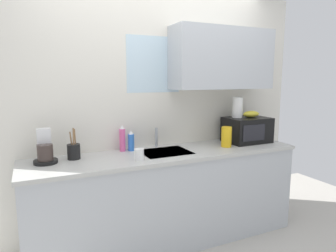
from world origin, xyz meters
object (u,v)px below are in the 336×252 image
(paper_towel_roll, at_px, (237,107))
(microwave, at_px, (247,130))
(coffee_maker, at_px, (45,150))
(cereal_canister, at_px, (226,137))
(utensil_crock, at_px, (74,151))
(dish_soap_bottle_blue, at_px, (131,141))
(dish_soap_bottle_pink, at_px, (122,139))
(banana_bunch, at_px, (251,114))
(mug_white, at_px, (139,154))

(paper_towel_roll, bearing_deg, microwave, -27.38)
(coffee_maker, distance_m, cereal_canister, 1.71)
(coffee_maker, bearing_deg, utensil_crock, 2.85)
(cereal_canister, height_order, utensil_crock, utensil_crock)
(microwave, relative_size, paper_towel_roll, 2.09)
(dish_soap_bottle_blue, xyz_separation_m, cereal_canister, (0.93, -0.25, 0.01))
(microwave, bearing_deg, coffee_maker, 178.32)
(coffee_maker, xyz_separation_m, dish_soap_bottle_pink, (0.69, 0.11, 0.01))
(banana_bunch, distance_m, utensil_crock, 1.88)
(banana_bunch, xyz_separation_m, dish_soap_bottle_pink, (-1.40, 0.17, -0.19))
(coffee_maker, xyz_separation_m, cereal_canister, (1.70, -0.16, -0.00))
(dish_soap_bottle_blue, distance_m, cereal_canister, 0.96)
(cereal_canister, bearing_deg, paper_towel_roll, 32.01)
(microwave, distance_m, coffee_maker, 2.04)
(microwave, bearing_deg, paper_towel_roll, 152.62)
(dish_soap_bottle_blue, distance_m, mug_white, 0.34)
(cereal_canister, bearing_deg, banana_bunch, 14.38)
(dish_soap_bottle_pink, bearing_deg, utensil_crock, -167.96)
(dish_soap_bottle_pink, bearing_deg, paper_towel_roll, -5.41)
(mug_white, bearing_deg, banana_bunch, 7.95)
(paper_towel_roll, distance_m, dish_soap_bottle_pink, 1.28)
(microwave, bearing_deg, dish_soap_bottle_blue, 173.21)
(dish_soap_bottle_blue, bearing_deg, microwave, -6.79)
(coffee_maker, bearing_deg, cereal_canister, -5.31)
(microwave, distance_m, cereal_canister, 0.35)
(microwave, xyz_separation_m, mug_white, (-1.31, -0.19, -0.09))
(coffee_maker, relative_size, dish_soap_bottle_pink, 1.12)
(banana_bunch, distance_m, mug_white, 1.40)
(dish_soap_bottle_blue, relative_size, cereal_canister, 0.96)
(banana_bunch, bearing_deg, utensil_crock, 177.85)
(microwave, height_order, paper_towel_roll, paper_towel_roll)
(utensil_crock, bearing_deg, dish_soap_bottle_blue, 8.37)
(dish_soap_bottle_blue, bearing_deg, banana_bunch, -6.47)
(banana_bunch, bearing_deg, mug_white, -172.05)
(utensil_crock, bearing_deg, paper_towel_roll, -0.66)
(microwave, relative_size, dish_soap_bottle_pink, 1.83)
(paper_towel_roll, height_order, utensil_crock, paper_towel_roll)
(dish_soap_bottle_pink, height_order, mug_white, dish_soap_bottle_pink)
(paper_towel_roll, relative_size, cereal_canister, 1.07)
(dish_soap_bottle_blue, height_order, dish_soap_bottle_pink, dish_soap_bottle_pink)
(coffee_maker, distance_m, dish_soap_bottle_blue, 0.78)
(microwave, bearing_deg, dish_soap_bottle_pink, 172.82)
(dish_soap_bottle_pink, bearing_deg, banana_bunch, -6.86)
(coffee_maker, height_order, mug_white, coffee_maker)
(microwave, bearing_deg, banana_bunch, 1.77)
(paper_towel_roll, xyz_separation_m, dish_soap_bottle_pink, (-1.25, 0.12, -0.26))
(microwave, distance_m, utensil_crock, 1.81)
(paper_towel_roll, height_order, cereal_canister, paper_towel_roll)
(dish_soap_bottle_pink, height_order, utensil_crock, utensil_crock)
(dish_soap_bottle_pink, bearing_deg, dish_soap_bottle_blue, -13.17)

